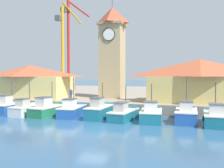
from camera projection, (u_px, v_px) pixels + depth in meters
ground_plane at (93, 130)px, 22.54m from camera, size 300.00×300.00×0.00m
quay_wharf at (146, 95)px, 49.97m from camera, size 120.00×40.00×1.28m
fishing_boat_far_left at (9, 107)px, 31.98m from camera, size 2.14×4.39×3.74m
fishing_boat_left_outer at (27, 109)px, 30.40m from camera, size 2.26×4.37×3.89m
fishing_boat_left_inner at (48, 109)px, 30.16m from camera, size 2.80×5.32×3.89m
fishing_boat_mid_left at (72, 110)px, 29.43m from camera, size 2.50×4.91×4.38m
fishing_boat_center at (100, 110)px, 28.53m from camera, size 2.01×5.24×3.83m
fishing_boat_mid_right at (123, 114)px, 27.24m from camera, size 2.44×4.99×3.52m
fishing_boat_right_inner at (151, 114)px, 26.26m from camera, size 2.47×4.47×3.79m
fishing_boat_right_outer at (186, 114)px, 25.97m from camera, size 2.18×4.62×4.42m
fishing_boat_far_right at (216, 117)px, 24.52m from camera, size 2.29×4.86×3.98m
clock_tower at (112, 50)px, 38.15m from camera, size 3.69×3.69×14.76m
warehouse_left at (30, 81)px, 38.69m from camera, size 12.20×6.13×4.76m
warehouse_right at (200, 80)px, 32.13m from camera, size 12.70×6.07×5.29m
port_crane_near at (69, 54)px, 54.09m from camera, size 3.15×8.45×19.09m
port_crane_far at (63, 59)px, 51.80m from camera, size 2.59×7.78×17.71m
dock_worker_near_tower at (71, 94)px, 33.67m from camera, size 0.34×0.22×1.62m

